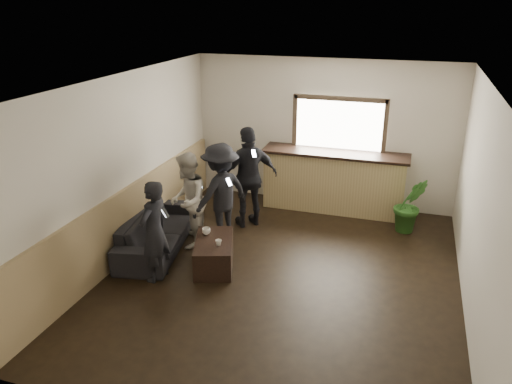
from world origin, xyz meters
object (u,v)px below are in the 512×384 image
(potted_plant, at_px, (410,205))
(cup_a, at_px, (206,231))
(bar_counter, at_px, (334,177))
(person_a, at_px, (154,231))
(person_c, at_px, (221,193))
(person_b, at_px, (188,200))
(sofa, at_px, (157,230))
(cup_b, at_px, (219,243))
(person_d, at_px, (249,177))
(coffee_table, at_px, (214,253))

(potted_plant, bearing_deg, cup_a, -145.85)
(cup_a, bearing_deg, bar_counter, 59.49)
(person_a, relative_size, person_c, 0.90)
(bar_counter, xyz_separation_m, person_c, (-1.57, -1.84, 0.19))
(cup_a, xyz_separation_m, person_b, (-0.47, 0.39, 0.29))
(sofa, xyz_separation_m, cup_b, (1.24, -0.42, 0.18))
(cup_a, height_order, person_d, person_d)
(cup_b, relative_size, potted_plant, 0.09)
(cup_b, xyz_separation_m, person_d, (-0.10, 1.71, 0.42))
(sofa, xyz_separation_m, potted_plant, (3.87, 1.86, 0.19))
(sofa, distance_m, person_b, 0.71)
(cup_a, xyz_separation_m, person_a, (-0.47, -0.73, 0.26))
(cup_a, xyz_separation_m, cup_b, (0.32, -0.29, -0.01))
(bar_counter, bearing_deg, potted_plant, -22.73)
(person_b, distance_m, person_d, 1.25)
(coffee_table, height_order, person_d, person_d)
(bar_counter, relative_size, sofa, 1.31)
(cup_b, height_order, potted_plant, potted_plant)
(person_a, bearing_deg, person_d, 171.31)
(bar_counter, height_order, person_a, bar_counter)
(person_a, distance_m, person_b, 1.12)
(sofa, relative_size, cup_b, 22.35)
(person_a, height_order, person_d, person_d)
(coffee_table, distance_m, cup_b, 0.32)
(bar_counter, relative_size, coffee_table, 2.75)
(cup_b, bearing_deg, person_c, 109.28)
(coffee_table, relative_size, potted_plant, 0.99)
(coffee_table, xyz_separation_m, person_a, (-0.66, -0.57, 0.53))
(sofa, bearing_deg, cup_a, -108.80)
(cup_b, bearing_deg, cup_a, 137.71)
(potted_plant, distance_m, person_b, 3.78)
(bar_counter, xyz_separation_m, cup_a, (-1.53, -2.59, -0.15))
(person_c, bearing_deg, bar_counter, 168.93)
(person_a, relative_size, person_d, 0.84)
(cup_a, height_order, person_c, person_c)
(person_a, bearing_deg, cup_b, 128.35)
(person_a, distance_m, person_d, 2.27)
(person_d, bearing_deg, cup_b, 53.23)
(sofa, height_order, coffee_table, sofa)
(sofa, relative_size, cup_a, 16.01)
(person_b, bearing_deg, coffee_table, 33.68)
(bar_counter, height_order, cup_b, bar_counter)
(potted_plant, bearing_deg, cup_b, -139.00)
(sofa, height_order, cup_b, sofa)
(bar_counter, height_order, sofa, bar_counter)
(cup_a, bearing_deg, person_b, 140.47)
(sofa, height_order, person_d, person_d)
(bar_counter, xyz_separation_m, person_b, (-2.00, -2.20, 0.14))
(person_b, height_order, person_d, person_d)
(potted_plant, distance_m, person_c, 3.25)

